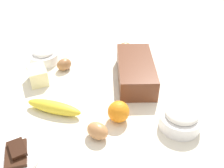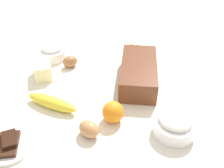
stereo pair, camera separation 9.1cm
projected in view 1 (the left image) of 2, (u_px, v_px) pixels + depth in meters
ground_plane at (112, 95)px, 0.94m from camera, size 2.40×2.40×0.02m
loaf_pan at (136, 70)px, 0.97m from camera, size 0.29×0.15×0.08m
flour_bowl at (181, 118)px, 0.78m from camera, size 0.13×0.13×0.07m
sugar_bowl at (44, 56)px, 1.08m from camera, size 0.12×0.12×0.06m
banana at (54, 107)px, 0.84m from camera, size 0.11×0.19×0.04m
orange_fruit at (119, 112)px, 0.80m from camera, size 0.07×0.07×0.07m
butter_block at (38, 75)px, 0.97m from camera, size 0.10×0.09×0.06m
egg_near_butter at (98, 131)px, 0.75m from camera, size 0.08×0.08×0.05m
egg_beside_bowl at (64, 64)px, 1.04m from camera, size 0.08×0.08×0.05m
egg_loose at (125, 48)px, 1.16m from camera, size 0.06×0.07×0.05m
chocolate_plate at (17, 155)px, 0.70m from camera, size 0.13×0.13×0.03m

